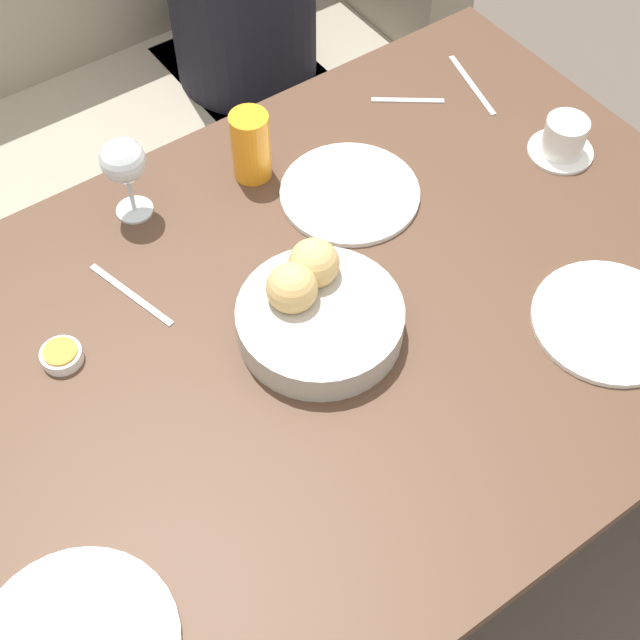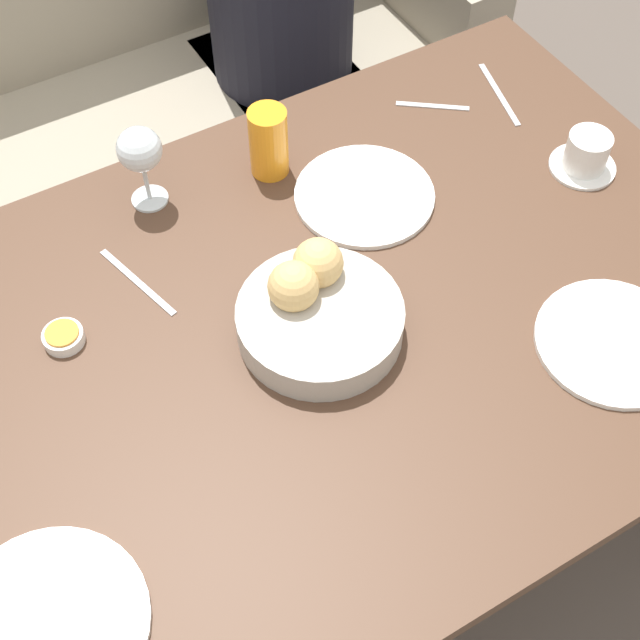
{
  "view_description": "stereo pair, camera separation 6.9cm",
  "coord_description": "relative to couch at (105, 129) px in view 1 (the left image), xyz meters",
  "views": [
    {
      "loc": [
        -0.41,
        -0.67,
        1.88
      ],
      "look_at": [
        0.05,
        -0.01,
        0.78
      ],
      "focal_mm": 50.0,
      "sensor_mm": 36.0,
      "label": 1
    },
    {
      "loc": [
        -0.35,
        -0.7,
        1.88
      ],
      "look_at": [
        0.05,
        -0.01,
        0.78
      ],
      "focal_mm": 50.0,
      "sensor_mm": 36.0,
      "label": 2
    }
  ],
  "objects": [
    {
      "name": "seated_person",
      "position": [
        0.35,
        -0.15,
        0.2
      ],
      "size": [
        0.34,
        0.45,
        1.21
      ],
      "color": "#23232D",
      "rests_on": "ground_plane"
    },
    {
      "name": "fork_silver",
      "position": [
        -0.3,
        -0.86,
        0.43
      ],
      "size": [
        0.06,
        0.18,
        0.0
      ],
      "color": "#B7B7BC",
      "rests_on": "dining_table"
    },
    {
      "name": "ground_plane",
      "position": [
        -0.14,
        -1.08,
        -0.32
      ],
      "size": [
        10.0,
        10.0,
        0.0
      ],
      "primitive_type": "plane",
      "color": "#564C44"
    },
    {
      "name": "dining_table",
      "position": [
        -0.14,
        -1.08,
        0.35
      ],
      "size": [
        1.59,
        0.99,
        0.75
      ],
      "color": "#4C3323",
      "rests_on": "ground_plane"
    },
    {
      "name": "coffee_cup",
      "position": [
        0.49,
        -1.01,
        0.46
      ],
      "size": [
        0.12,
        0.12,
        0.07
      ],
      "color": "white",
      "rests_on": "dining_table"
    },
    {
      "name": "bread_basket",
      "position": [
        -0.09,
        -1.08,
        0.47
      ],
      "size": [
        0.26,
        0.26,
        0.12
      ],
      "color": "#B2ADA3",
      "rests_on": "dining_table"
    },
    {
      "name": "spoon_coffee",
      "position": [
        0.36,
        -0.74,
        0.43
      ],
      "size": [
        0.12,
        0.09,
        0.0
      ],
      "color": "#B7B7BC",
      "rests_on": "dining_table"
    },
    {
      "name": "plate_near_right",
      "position": [
        0.28,
        -1.34,
        0.43
      ],
      "size": [
        0.24,
        0.24,
        0.01
      ],
      "color": "white",
      "rests_on": "dining_table"
    },
    {
      "name": "knife_silver",
      "position": [
        0.49,
        -0.78,
        0.43
      ],
      "size": [
        0.06,
        0.18,
        0.0
      ],
      "color": "#B7B7BC",
      "rests_on": "dining_table"
    },
    {
      "name": "plate_far_center",
      "position": [
        0.12,
        -0.88,
        0.43
      ],
      "size": [
        0.24,
        0.24,
        0.01
      ],
      "color": "white",
      "rests_on": "dining_table"
    },
    {
      "name": "wine_glass",
      "position": [
        -0.21,
        -0.7,
        0.54
      ],
      "size": [
        0.08,
        0.08,
        0.16
      ],
      "color": "silver",
      "rests_on": "dining_table"
    },
    {
      "name": "couch",
      "position": [
        0.0,
        0.0,
        0.0
      ],
      "size": [
        1.71,
        0.7,
        0.9
      ],
      "color": "#9E937F",
      "rests_on": "ground_plane"
    },
    {
      "name": "juice_glass",
      "position": [
        0.01,
        -0.74,
        0.49
      ],
      "size": [
        0.07,
        0.07,
        0.13
      ],
      "color": "orange",
      "rests_on": "dining_table"
    },
    {
      "name": "jam_bowl_honey",
      "position": [
        -0.44,
        -0.91,
        0.44
      ],
      "size": [
        0.06,
        0.06,
        0.02
      ],
      "color": "white",
      "rests_on": "dining_table"
    }
  ]
}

